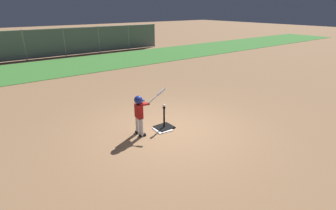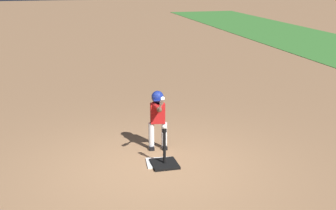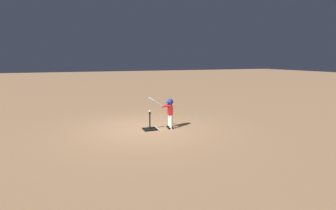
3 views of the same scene
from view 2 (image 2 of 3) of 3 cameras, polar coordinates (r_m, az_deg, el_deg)
ground_plane at (r=7.67m, az=-1.76°, el=-7.87°), size 90.00×90.00×0.00m
home_plate at (r=7.90m, az=-1.01°, el=-7.04°), size 0.49×0.49×0.02m
batting_tee at (r=7.80m, az=-0.43°, el=-6.83°), size 0.48×0.43×0.63m
batter_child at (r=8.26m, az=-1.24°, el=-0.99°), size 0.90×0.35×1.18m
baseball at (r=7.58m, az=-0.44°, el=-2.68°), size 0.07×0.07×0.07m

